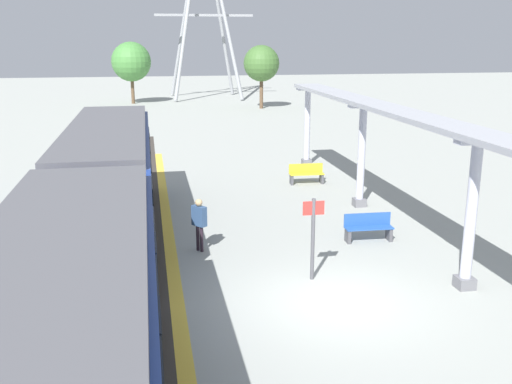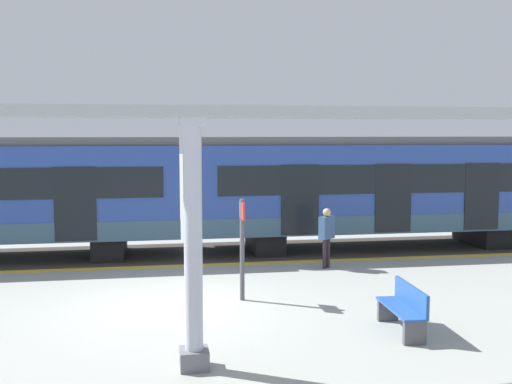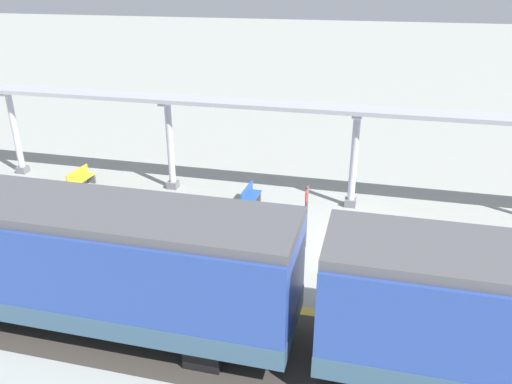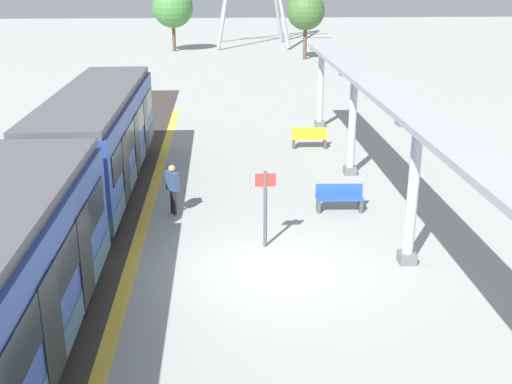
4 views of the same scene
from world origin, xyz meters
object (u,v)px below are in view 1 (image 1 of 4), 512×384
(train_near_carriage, at_px, (60,383))
(passenger_waiting_near_edge, at_px, (199,219))
(train_far_carriage, at_px, (110,177))
(bench_far_end, at_px, (368,227))
(canopy_pillar_fifth, at_px, (307,126))
(canopy_pillar_fourth, at_px, (361,156))
(platform_info_sign, at_px, (313,231))
(canopy_pillar_third, at_px, (471,215))
(bench_near_end, at_px, (306,174))

(train_near_carriage, bearing_deg, passenger_waiting_near_edge, 74.34)
(train_far_carriage, height_order, bench_far_end, train_far_carriage)
(canopy_pillar_fifth, height_order, bench_far_end, canopy_pillar_fifth)
(train_near_carriage, relative_size, train_far_carriage, 1.00)
(canopy_pillar_fourth, distance_m, platform_info_sign, 7.34)
(canopy_pillar_fourth, height_order, canopy_pillar_fifth, same)
(train_far_carriage, relative_size, bench_far_end, 7.40)
(train_near_carriage, distance_m, canopy_pillar_third, 10.54)
(train_near_carriage, bearing_deg, train_far_carriage, 90.00)
(train_near_carriage, height_order, train_far_carriage, same)
(bench_near_end, bearing_deg, canopy_pillar_fourth, -75.03)
(bench_far_end, xyz_separation_m, passenger_waiting_near_edge, (-5.26, 0.04, 0.56))
(canopy_pillar_third, xyz_separation_m, canopy_pillar_fourth, (0.00, 7.61, 0.00))
(canopy_pillar_fifth, distance_m, passenger_waiting_near_edge, 12.93)
(canopy_pillar_third, xyz_separation_m, canopy_pillar_fifth, (0.00, 15.12, 0.00))
(canopy_pillar_third, height_order, canopy_pillar_fifth, same)
(bench_far_end, relative_size, passenger_waiting_near_edge, 0.94)
(train_far_carriage, bearing_deg, bench_far_end, -17.03)
(bench_far_end, distance_m, platform_info_sign, 3.76)
(bench_near_end, bearing_deg, platform_info_sign, -104.48)
(canopy_pillar_fifth, bearing_deg, canopy_pillar_fourth, -90.00)
(canopy_pillar_third, xyz_separation_m, bench_far_end, (-1.10, 3.87, -1.50))
(bench_far_end, relative_size, platform_info_sign, 0.69)
(canopy_pillar_third, bearing_deg, canopy_pillar_fourth, 90.00)
(canopy_pillar_fourth, height_order, bench_near_end, canopy_pillar_fourth)
(bench_far_end, distance_m, passenger_waiting_near_edge, 5.29)
(canopy_pillar_third, relative_size, canopy_pillar_fourth, 1.00)
(train_far_carriage, height_order, passenger_waiting_near_edge, train_far_carriage)
(canopy_pillar_fourth, distance_m, bench_far_end, 4.17)
(canopy_pillar_third, distance_m, canopy_pillar_fifth, 15.12)
(platform_info_sign, distance_m, passenger_waiting_near_edge, 3.80)
(train_near_carriage, height_order, passenger_waiting_near_edge, train_near_carriage)
(passenger_waiting_near_edge, bearing_deg, canopy_pillar_third, -31.59)
(canopy_pillar_fourth, bearing_deg, canopy_pillar_third, -90.00)
(train_near_carriage, relative_size, platform_info_sign, 5.09)
(train_near_carriage, height_order, canopy_pillar_fourth, canopy_pillar_fourth)
(bench_far_end, bearing_deg, passenger_waiting_near_edge, 179.62)
(bench_near_end, xyz_separation_m, passenger_waiting_near_edge, (-5.33, -7.53, 0.56))
(bench_near_end, bearing_deg, train_near_carriage, -115.21)
(platform_info_sign, bearing_deg, passenger_waiting_near_edge, 135.64)
(train_far_carriage, relative_size, canopy_pillar_fifth, 2.92)
(platform_info_sign, bearing_deg, canopy_pillar_third, -19.07)
(canopy_pillar_fourth, height_order, platform_info_sign, canopy_pillar_fourth)
(train_far_carriage, xyz_separation_m, platform_info_sign, (5.34, -5.03, -0.50))
(train_far_carriage, distance_m, canopy_pillar_third, 10.98)
(canopy_pillar_third, height_order, canopy_pillar_fourth, same)
(passenger_waiting_near_edge, bearing_deg, bench_far_end, -0.38)
(bench_far_end, bearing_deg, train_near_carriage, -130.13)
(canopy_pillar_fourth, height_order, passenger_waiting_near_edge, canopy_pillar_fourth)
(train_far_carriage, relative_size, canopy_pillar_third, 2.92)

